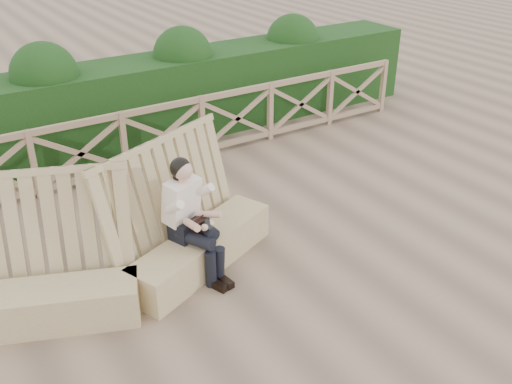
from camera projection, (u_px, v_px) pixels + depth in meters
ground at (283, 264)px, 7.24m from camera, size 60.00×60.00×0.00m
bench at (121, 261)px, 6.60m from camera, size 4.20×1.52×1.60m
woman at (190, 215)px, 6.75m from camera, size 0.58×0.97×1.51m
guardrail at (164, 135)px, 9.58m from camera, size 10.10×0.09×1.10m
hedge at (136, 104)px, 10.38m from camera, size 12.00×1.20×1.50m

